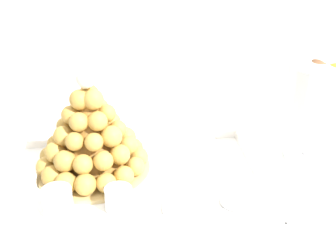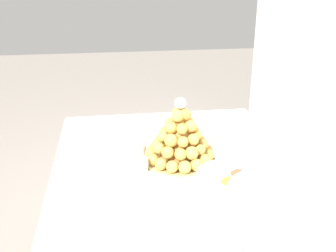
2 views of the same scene
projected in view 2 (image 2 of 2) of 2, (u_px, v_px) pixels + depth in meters
The scene contains 11 objects.
buffet_table at pixel (195, 251), 1.11m from camera, with size 1.66×0.83×0.75m.
serving_tray at pixel (165, 170), 1.31m from camera, with size 0.60×0.36×0.02m.
croquembouche at pixel (180, 139), 1.33m from camera, with size 0.24×0.24×0.23m.
dessert_cup_left at pixel (131, 137), 1.49m from camera, with size 0.06×0.06×0.06m.
dessert_cup_mid_left at pixel (139, 151), 1.39m from camera, with size 0.06×0.06×0.05m.
dessert_cup_centre at pixel (140, 166), 1.28m from camera, with size 0.05×0.05×0.05m.
dessert_cup_mid_right at pixel (139, 183), 1.18m from camera, with size 0.06×0.06×0.05m.
dessert_cup_right at pixel (145, 204), 1.08m from camera, with size 0.06×0.06×0.05m.
creme_brulee_ramekin at pixel (159, 141), 1.49m from camera, with size 0.09×0.09×0.02m.
macaron_goblet at pixel (228, 204), 0.86m from camera, with size 0.14×0.14×0.24m.
wine_glass at pixel (224, 132), 1.33m from camera, with size 0.07×0.07×0.15m.
Camera 2 is at (0.88, -0.20, 1.38)m, focal length 42.70 mm.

